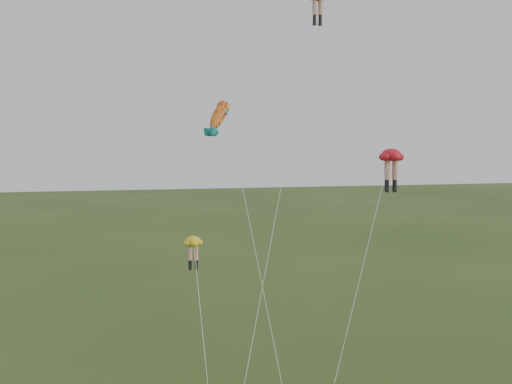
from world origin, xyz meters
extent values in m
cylinder|color=tan|center=(5.98, 10.94, 22.59)|extent=(0.30, 0.30, 1.02)
cylinder|color=black|center=(5.98, 10.94, 21.83)|extent=(0.23, 0.23, 0.51)
cube|color=black|center=(5.98, 10.94, 21.50)|extent=(0.19, 0.31, 0.15)
cylinder|color=tan|center=(6.39, 10.97, 22.59)|extent=(0.30, 0.30, 1.02)
cylinder|color=black|center=(6.39, 10.97, 21.83)|extent=(0.23, 0.23, 0.51)
cube|color=black|center=(6.39, 10.97, 21.50)|extent=(0.19, 0.31, 0.15)
cylinder|color=silver|center=(2.00, 4.52, 11.96)|extent=(8.41, 12.91, 23.50)
ellipsoid|color=red|center=(8.81, 5.36, 13.04)|extent=(1.80, 1.80, 0.75)
cylinder|color=tan|center=(8.59, 5.41, 12.16)|extent=(0.33, 0.33, 1.14)
cylinder|color=black|center=(8.59, 5.41, 11.30)|extent=(0.26, 0.26, 0.57)
cube|color=black|center=(8.59, 5.41, 10.93)|extent=(0.26, 0.37, 0.17)
cylinder|color=tan|center=(9.03, 5.30, 12.16)|extent=(0.33, 0.33, 1.14)
cylinder|color=black|center=(9.03, 5.30, 11.30)|extent=(0.26, 0.26, 0.57)
cube|color=black|center=(9.03, 5.30, 10.93)|extent=(0.26, 0.37, 0.17)
cylinder|color=silver|center=(5.39, 1.82, 6.81)|extent=(6.88, 7.10, 13.20)
ellipsoid|color=yellow|center=(-3.12, 3.07, 8.83)|extent=(1.19, 1.19, 0.50)
cylinder|color=tan|center=(-3.27, 3.10, 8.24)|extent=(0.22, 0.22, 0.77)
cylinder|color=black|center=(-3.27, 3.10, 7.66)|extent=(0.17, 0.17, 0.38)
cube|color=black|center=(-3.27, 3.10, 7.41)|extent=(0.17, 0.24, 0.11)
cylinder|color=tan|center=(-2.97, 3.03, 8.24)|extent=(0.22, 0.22, 0.77)
cylinder|color=black|center=(-2.97, 3.03, 7.66)|extent=(0.17, 0.17, 0.38)
cube|color=black|center=(-2.97, 3.03, 7.41)|extent=(0.17, 0.24, 0.11)
cylinder|color=silver|center=(-2.98, 0.78, 4.65)|extent=(0.31, 4.60, 8.87)
ellipsoid|color=gold|center=(-0.38, 10.96, 15.49)|extent=(2.24, 2.57, 2.43)
sphere|color=gold|center=(-0.38, 10.96, 15.49)|extent=(1.48, 1.56, 1.27)
cone|color=#13817F|center=(-0.38, 10.96, 15.49)|extent=(1.27, 1.37, 1.21)
cone|color=#13817F|center=(-0.38, 10.96, 15.49)|extent=(1.27, 1.37, 1.21)
cone|color=#13817F|center=(-0.38, 10.96, 15.49)|extent=(0.72, 0.77, 0.68)
cone|color=#13817F|center=(-0.38, 10.96, 15.49)|extent=(0.72, 0.77, 0.68)
cone|color=red|center=(-0.38, 10.96, 15.49)|extent=(0.75, 0.79, 0.67)
cylinder|color=silver|center=(0.20, 4.78, 7.86)|extent=(1.20, 12.40, 15.29)
camera|label=1|loc=(-6.72, -25.09, 13.64)|focal=40.00mm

